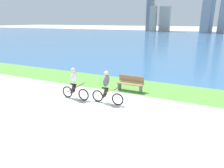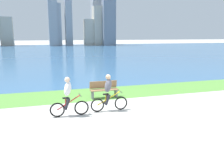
# 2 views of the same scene
# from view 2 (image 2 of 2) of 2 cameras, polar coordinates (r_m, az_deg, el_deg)

# --- Properties ---
(ground_plane) EXTENTS (300.00, 300.00, 0.00)m
(ground_plane) POSITION_cam_2_polar(r_m,az_deg,el_deg) (10.48, 3.66, -6.69)
(ground_plane) COLOR #B2AFA8
(grass_strip_bayside) EXTENTS (120.00, 2.97, 0.01)m
(grass_strip_bayside) POSITION_cam_2_polar(r_m,az_deg,el_deg) (13.76, -1.65, -2.17)
(grass_strip_bayside) COLOR #59933D
(grass_strip_bayside) RESTS_ON ground
(bay_water_surface) EXTENTS (300.00, 72.32, 0.00)m
(bay_water_surface) POSITION_cam_2_polar(r_m,az_deg,el_deg) (50.75, -13.25, 7.67)
(bay_water_surface) COLOR #386693
(bay_water_surface) RESTS_ON ground
(cyclist_lead) EXTENTS (1.69, 0.52, 1.64)m
(cyclist_lead) POSITION_cam_2_polar(r_m,az_deg,el_deg) (10.36, -0.86, -2.13)
(cyclist_lead) COLOR black
(cyclist_lead) RESTS_ON ground
(cyclist_trailing) EXTENTS (1.61, 0.52, 1.65)m
(cyclist_trailing) POSITION_cam_2_polar(r_m,az_deg,el_deg) (9.86, -10.51, -3.03)
(cyclist_trailing) COLOR black
(cyclist_trailing) RESTS_ON ground
(bench_near_path) EXTENTS (1.50, 0.47, 0.90)m
(bench_near_path) POSITION_cam_2_polar(r_m,az_deg,el_deg) (12.65, -1.96, -1.34)
(bench_near_path) COLOR olive
(bench_near_path) RESTS_ON ground
(city_skyline_far_shore) EXTENTS (40.00, 11.33, 27.85)m
(city_skyline_far_shore) POSITION_cam_2_polar(r_m,az_deg,el_deg) (79.30, -11.36, 15.07)
(city_skyline_far_shore) COLOR slate
(city_skyline_far_shore) RESTS_ON ground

